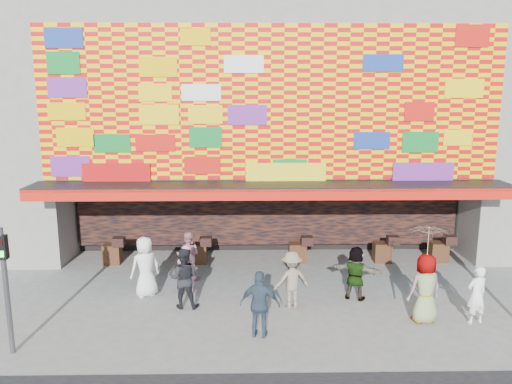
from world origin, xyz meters
TOP-DOWN VIEW (x-y plane):
  - ground at (0.00, 0.00)m, footprint 90.00×90.00m
  - shop_building at (0.00, 8.18)m, footprint 15.20×9.40m
  - signal_left at (-6.20, -1.50)m, footprint 0.22×0.20m
  - ped_a at (-3.75, 1.75)m, footprint 1.05×0.95m
  - ped_b at (-2.56, 1.85)m, footprint 0.57×0.38m
  - ped_c at (-2.54, 0.93)m, footprint 0.87×0.70m
  - ped_d at (0.45, 0.88)m, footprint 1.18×0.89m
  - ped_e at (-0.46, -0.82)m, footprint 1.05×0.58m
  - ped_f at (2.36, 1.42)m, footprint 1.53×1.00m
  - ped_g at (3.84, -0.09)m, footprint 1.02×0.79m
  - ped_h at (5.16, -0.18)m, footprint 0.65×0.51m
  - ped_i at (-2.66, 3.05)m, footprint 0.79×0.63m
  - parasol at (3.84, -0.09)m, footprint 1.04×1.06m

SIDE VIEW (x-z plane):
  - ground at x=0.00m, z-range 0.00..0.00m
  - ped_b at x=-2.56m, z-range 0.00..1.53m
  - ped_h at x=5.16m, z-range 0.00..1.55m
  - ped_i at x=-2.66m, z-range 0.00..1.57m
  - ped_f at x=2.36m, z-range 0.00..1.58m
  - ped_d at x=0.45m, z-range 0.00..1.61m
  - ped_e at x=-0.46m, z-range 0.00..1.69m
  - ped_c at x=-2.54m, z-range 0.00..1.71m
  - ped_a at x=-3.75m, z-range 0.00..1.80m
  - ped_g at x=3.84m, z-range 0.00..1.84m
  - signal_left at x=-6.20m, z-range 0.36..3.36m
  - parasol at x=3.84m, z-range 1.22..3.07m
  - shop_building at x=0.00m, z-range 0.23..10.23m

